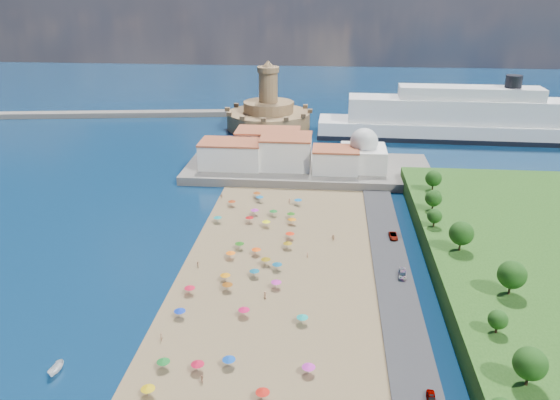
# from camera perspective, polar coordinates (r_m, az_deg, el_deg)

# --- Properties ---
(ground) EXTENTS (700.00, 700.00, 0.00)m
(ground) POSITION_cam_1_polar(r_m,az_deg,el_deg) (138.05, -2.62, -6.89)
(ground) COLOR #071938
(ground) RESTS_ON ground
(terrace) EXTENTS (90.00, 36.00, 3.00)m
(terrace) POSITION_cam_1_polar(r_m,az_deg,el_deg) (203.57, 2.93, 3.25)
(terrace) COLOR #59544C
(terrace) RESTS_ON ground
(jetty) EXTENTS (18.00, 70.00, 2.40)m
(jetty) POSITION_cam_1_polar(r_m,az_deg,el_deg) (238.76, -2.01, 6.01)
(jetty) COLOR #59544C
(jetty) RESTS_ON ground
(breakwater) EXTENTS (199.03, 34.77, 2.60)m
(breakwater) POSITION_cam_1_polar(r_m,az_deg,el_deg) (308.02, -19.51, 8.42)
(breakwater) COLOR #59544C
(breakwater) RESTS_ON ground
(waterfront_buildings) EXTENTS (57.00, 29.00, 11.00)m
(waterfront_buildings) POSITION_cam_1_polar(r_m,az_deg,el_deg) (203.13, -0.72, 5.13)
(waterfront_buildings) COLOR silver
(waterfront_buildings) RESTS_ON terrace
(domed_building) EXTENTS (16.00, 16.00, 15.00)m
(domed_building) POSITION_cam_1_polar(r_m,az_deg,el_deg) (199.66, 8.71, 4.90)
(domed_building) COLOR silver
(domed_building) RESTS_ON terrace
(fortress) EXTENTS (40.00, 40.00, 32.40)m
(fortress) POSITION_cam_1_polar(r_m,az_deg,el_deg) (266.26, -1.21, 8.90)
(fortress) COLOR #937149
(fortress) RESTS_ON ground
(cruise_ship) EXTENTS (133.09, 22.97, 28.96)m
(cruise_ship) POSITION_cam_1_polar(r_m,az_deg,el_deg) (260.06, 18.94, 7.85)
(cruise_ship) COLOR black
(cruise_ship) RESTS_ON ground
(beach_parasols) EXTENTS (32.07, 113.96, 2.20)m
(beach_parasols) POSITION_cam_1_polar(r_m,az_deg,el_deg) (131.94, -3.33, -7.30)
(beach_parasols) COLOR gray
(beach_parasols) RESTS_ON beach
(beachgoers) EXTENTS (38.11, 96.44, 1.90)m
(beachgoers) POSITION_cam_1_polar(r_m,az_deg,el_deg) (133.65, -2.38, -7.36)
(beachgoers) COLOR tan
(beachgoers) RESTS_ON beach
(parked_cars) EXTENTS (2.43, 67.61, 1.40)m
(parked_cars) POSITION_cam_1_polar(r_m,az_deg,el_deg) (134.06, 12.70, -7.72)
(parked_cars) COLOR gray
(parked_cars) RESTS_ON promenade
(hillside_trees) EXTENTS (17.60, 103.62, 7.54)m
(hillside_trees) POSITION_cam_1_polar(r_m,az_deg,el_deg) (129.87, 19.38, -5.17)
(hillside_trees) COLOR #382314
(hillside_trees) RESTS_ON hillside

